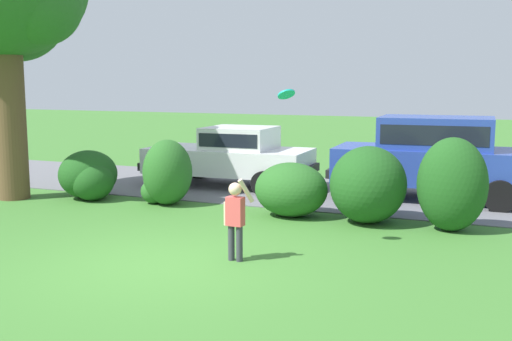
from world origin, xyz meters
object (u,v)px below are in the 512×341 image
at_px(parked_sedan, 232,154).
at_px(parked_suv, 435,154).
at_px(child_thrower, 235,215).
at_px(frisbee, 286,94).

relative_size(parked_sedan, parked_suv, 0.93).
xyz_separation_m(parked_sedan, child_thrower, (2.85, -6.08, -0.13)).
height_order(parked_suv, child_thrower, parked_suv).
bearing_deg(child_thrower, parked_suv, 70.39).
bearing_deg(frisbee, parked_suv, 72.44).
bearing_deg(parked_suv, child_thrower, -109.61).
xyz_separation_m(parked_sedan, parked_suv, (5.06, 0.12, 0.23)).
height_order(parked_sedan, child_thrower, parked_sedan).
bearing_deg(frisbee, child_thrower, -121.60).
xyz_separation_m(parked_suv, child_thrower, (-2.21, -6.20, -0.36)).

